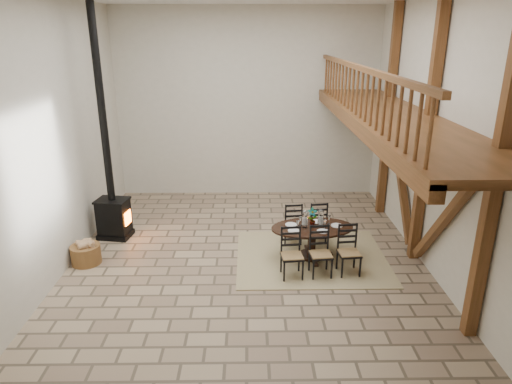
{
  "coord_description": "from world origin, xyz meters",
  "views": [
    {
      "loc": [
        0.05,
        -8.31,
        4.35
      ],
      "look_at": [
        0.18,
        0.4,
        1.28
      ],
      "focal_mm": 32.0,
      "sensor_mm": 36.0,
      "label": 1
    }
  ],
  "objects_px": {
    "wood_stove": "(111,190)",
    "log_basket": "(86,253)",
    "log_stack": "(83,260)",
    "dining_table": "(313,242)"
  },
  "relations": [
    {
      "from": "wood_stove",
      "to": "log_basket",
      "type": "relative_size",
      "value": 8.65
    },
    {
      "from": "wood_stove",
      "to": "log_stack",
      "type": "bearing_deg",
      "value": -92.51
    },
    {
      "from": "dining_table",
      "to": "log_stack",
      "type": "height_order",
      "value": "dining_table"
    },
    {
      "from": "wood_stove",
      "to": "log_stack",
      "type": "relative_size",
      "value": 14.69
    },
    {
      "from": "log_stack",
      "to": "wood_stove",
      "type": "bearing_deg",
      "value": 78.1
    },
    {
      "from": "log_stack",
      "to": "log_basket",
      "type": "bearing_deg",
      "value": 65.93
    },
    {
      "from": "dining_table",
      "to": "wood_stove",
      "type": "height_order",
      "value": "wood_stove"
    },
    {
      "from": "log_stack",
      "to": "dining_table",
      "type": "bearing_deg",
      "value": 1.9
    },
    {
      "from": "wood_stove",
      "to": "log_basket",
      "type": "bearing_deg",
      "value": -91.63
    },
    {
      "from": "wood_stove",
      "to": "log_basket",
      "type": "xyz_separation_m",
      "value": [
        -0.24,
        -1.23,
        -0.91
      ]
    }
  ]
}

